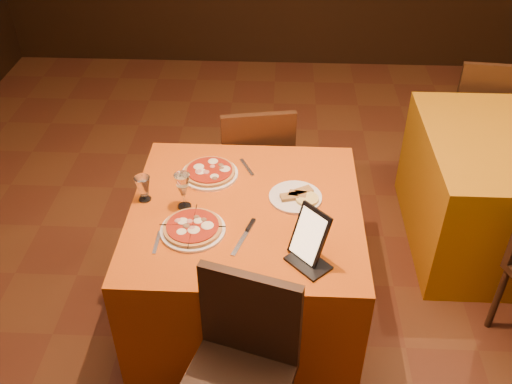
{
  "coord_description": "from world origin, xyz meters",
  "views": [
    {
      "loc": [
        -0.32,
        -1.91,
        2.45
      ],
      "look_at": [
        -0.42,
        0.18,
        0.86
      ],
      "focal_mm": 40.0,
      "sensor_mm": 36.0,
      "label": 1
    }
  ],
  "objects_px": {
    "chair_side_far": "(477,113)",
    "tablet": "(309,235)",
    "wine_glass": "(183,191)",
    "pizza_far": "(210,173)",
    "side_table": "(509,192)",
    "pizza_near": "(193,229)",
    "water_glass": "(143,189)",
    "main_table": "(247,264)",
    "chair_main_far": "(254,164)"
  },
  "relations": [
    {
      "from": "wine_glass",
      "to": "pizza_far",
      "type": "bearing_deg",
      "value": 70.95
    },
    {
      "from": "chair_side_far",
      "to": "pizza_near",
      "type": "xyz_separation_m",
      "value": [
        -1.77,
        -1.69,
        0.31
      ]
    },
    {
      "from": "water_glass",
      "to": "tablet",
      "type": "distance_m",
      "value": 0.86
    },
    {
      "from": "side_table",
      "to": "chair_side_far",
      "type": "distance_m",
      "value": 0.83
    },
    {
      "from": "pizza_far",
      "to": "tablet",
      "type": "distance_m",
      "value": 0.76
    },
    {
      "from": "wine_glass",
      "to": "side_table",
      "type": "bearing_deg",
      "value": 20.74
    },
    {
      "from": "chair_side_far",
      "to": "tablet",
      "type": "distance_m",
      "value": 2.26
    },
    {
      "from": "water_glass",
      "to": "tablet",
      "type": "xyz_separation_m",
      "value": [
        0.78,
        -0.36,
        0.06
      ]
    },
    {
      "from": "chair_side_far",
      "to": "pizza_near",
      "type": "bearing_deg",
      "value": 49.04
    },
    {
      "from": "main_table",
      "to": "wine_glass",
      "type": "bearing_deg",
      "value": -178.64
    },
    {
      "from": "side_table",
      "to": "pizza_far",
      "type": "bearing_deg",
      "value": -166.11
    },
    {
      "from": "chair_main_far",
      "to": "wine_glass",
      "type": "xyz_separation_m",
      "value": [
        -0.29,
        -0.81,
        0.39
      ]
    },
    {
      "from": "wine_glass",
      "to": "tablet",
      "type": "distance_m",
      "value": 0.66
    },
    {
      "from": "wine_glass",
      "to": "tablet",
      "type": "relative_size",
      "value": 0.78
    },
    {
      "from": "chair_side_far",
      "to": "wine_glass",
      "type": "distance_m",
      "value": 2.41
    },
    {
      "from": "main_table",
      "to": "chair_side_far",
      "type": "distance_m",
      "value": 2.16
    },
    {
      "from": "water_glass",
      "to": "tablet",
      "type": "relative_size",
      "value": 0.53
    },
    {
      "from": "pizza_near",
      "to": "tablet",
      "type": "relative_size",
      "value": 1.21
    },
    {
      "from": "chair_side_far",
      "to": "wine_glass",
      "type": "bearing_deg",
      "value": 44.93
    },
    {
      "from": "side_table",
      "to": "water_glass",
      "type": "xyz_separation_m",
      "value": [
        -2.03,
        -0.65,
        0.44
      ]
    },
    {
      "from": "chair_main_far",
      "to": "pizza_near",
      "type": "height_order",
      "value": "chair_main_far"
    },
    {
      "from": "chair_side_far",
      "to": "tablet",
      "type": "bearing_deg",
      "value": 60.87
    },
    {
      "from": "wine_glass",
      "to": "water_glass",
      "type": "relative_size",
      "value": 1.46
    },
    {
      "from": "main_table",
      "to": "water_glass",
      "type": "xyz_separation_m",
      "value": [
        -0.49,
        0.04,
        0.44
      ]
    },
    {
      "from": "main_table",
      "to": "chair_main_far",
      "type": "bearing_deg",
      "value": 90.0
    },
    {
      "from": "side_table",
      "to": "chair_main_far",
      "type": "relative_size",
      "value": 1.21
    },
    {
      "from": "chair_side_far",
      "to": "pizza_far",
      "type": "xyz_separation_m",
      "value": [
        -1.74,
        -1.25,
        0.31
      ]
    },
    {
      "from": "chair_side_far",
      "to": "water_glass",
      "type": "distance_m",
      "value": 2.54
    },
    {
      "from": "water_glass",
      "to": "main_table",
      "type": "bearing_deg",
      "value": -4.51
    },
    {
      "from": "main_table",
      "to": "wine_glass",
      "type": "distance_m",
      "value": 0.55
    },
    {
      "from": "pizza_near",
      "to": "water_glass",
      "type": "relative_size",
      "value": 2.28
    },
    {
      "from": "main_table",
      "to": "chair_side_far",
      "type": "height_order",
      "value": "chair_side_far"
    },
    {
      "from": "side_table",
      "to": "chair_side_far",
      "type": "xyz_separation_m",
      "value": [
        0.0,
        0.82,
        0.08
      ]
    },
    {
      "from": "side_table",
      "to": "water_glass",
      "type": "bearing_deg",
      "value": -162.31
    },
    {
      "from": "pizza_near",
      "to": "water_glass",
      "type": "bearing_deg",
      "value": 140.14
    },
    {
      "from": "chair_side_far",
      "to": "side_table",
      "type": "bearing_deg",
      "value": 95.32
    },
    {
      "from": "chair_side_far",
      "to": "pizza_far",
      "type": "bearing_deg",
      "value": 41.06
    },
    {
      "from": "chair_main_far",
      "to": "pizza_far",
      "type": "xyz_separation_m",
      "value": [
        -0.2,
        -0.55,
        0.31
      ]
    },
    {
      "from": "side_table",
      "to": "water_glass",
      "type": "height_order",
      "value": "water_glass"
    },
    {
      "from": "water_glass",
      "to": "tablet",
      "type": "bearing_deg",
      "value": -24.69
    },
    {
      "from": "pizza_far",
      "to": "wine_glass",
      "type": "relative_size",
      "value": 1.53
    },
    {
      "from": "water_glass",
      "to": "chair_side_far",
      "type": "bearing_deg",
      "value": 35.89
    },
    {
      "from": "chair_side_far",
      "to": "water_glass",
      "type": "bearing_deg",
      "value": 41.21
    },
    {
      "from": "chair_side_far",
      "to": "tablet",
      "type": "height_order",
      "value": "tablet"
    },
    {
      "from": "chair_main_far",
      "to": "pizza_far",
      "type": "distance_m",
      "value": 0.66
    },
    {
      "from": "chair_main_far",
      "to": "pizza_near",
      "type": "distance_m",
      "value": 1.06
    },
    {
      "from": "main_table",
      "to": "side_table",
      "type": "xyz_separation_m",
      "value": [
        1.54,
        0.69,
        0.0
      ]
    },
    {
      "from": "main_table",
      "to": "pizza_far",
      "type": "xyz_separation_m",
      "value": [
        -0.2,
        0.26,
        0.39
      ]
    },
    {
      "from": "side_table",
      "to": "pizza_far",
      "type": "relative_size",
      "value": 3.78
    },
    {
      "from": "main_table",
      "to": "tablet",
      "type": "height_order",
      "value": "tablet"
    }
  ]
}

